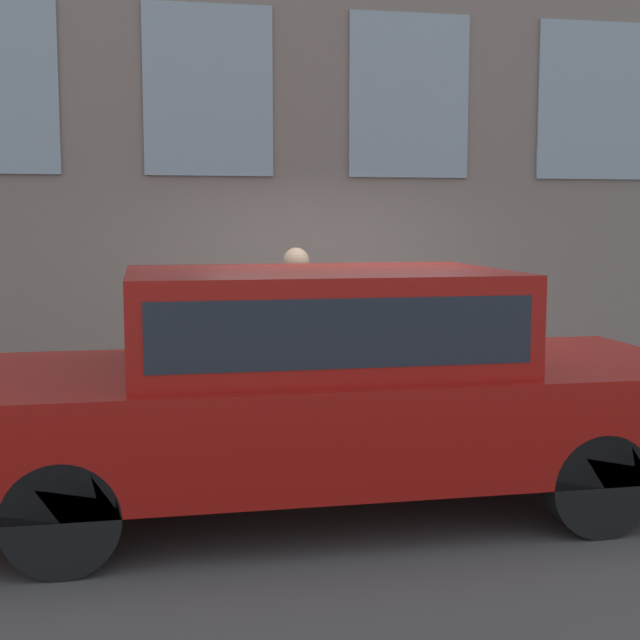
{
  "coord_description": "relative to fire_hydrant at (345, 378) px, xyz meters",
  "views": [
    {
      "loc": [
        -7.2,
        1.78,
        2.0
      ],
      "look_at": [
        0.88,
        0.17,
        1.05
      ],
      "focal_mm": 50.0,
      "sensor_mm": 36.0,
      "label": 1
    }
  ],
  "objects": [
    {
      "name": "person",
      "position": [
        0.55,
        0.36,
        0.54
      ],
      "size": [
        0.38,
        0.25,
        1.58
      ],
      "rotation": [
        0.0,
        0.0,
        0.15
      ],
      "color": "#232328",
      "rests_on": "sidewalk"
    },
    {
      "name": "parked_car_red_near",
      "position": [
        -1.93,
        0.64,
        0.36
      ],
      "size": [
        1.96,
        5.25,
        1.65
      ],
      "color": "black",
      "rests_on": "ground_plane"
    },
    {
      "name": "fire_hydrant",
      "position": [
        0.0,
        0.0,
        0.0
      ],
      "size": [
        0.32,
        0.43,
        0.79
      ],
      "color": "gold",
      "rests_on": "sidewalk"
    },
    {
      "name": "ground_plane",
      "position": [
        -0.6,
        0.01,
        -0.54
      ],
      "size": [
        80.0,
        80.0,
        0.0
      ],
      "primitive_type": "plane",
      "color": "#514F4C"
    },
    {
      "name": "sidewalk",
      "position": [
        0.5,
        0.01,
        -0.48
      ],
      "size": [
        2.21,
        60.0,
        0.14
      ],
      "color": "gray",
      "rests_on": "ground_plane"
    }
  ]
}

